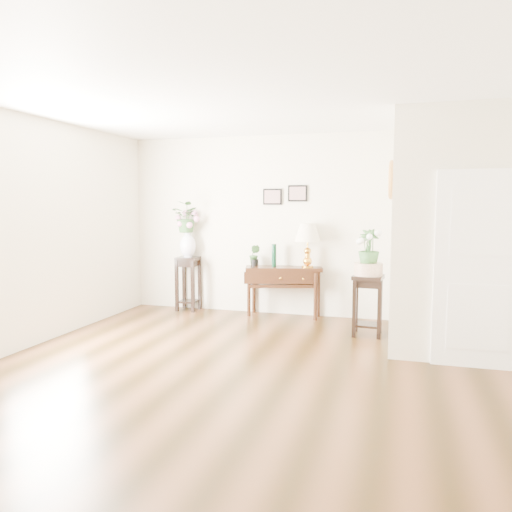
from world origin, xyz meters
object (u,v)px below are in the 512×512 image
at_px(plant_stand_a, 188,284).
at_px(plant_stand_b, 367,305).
at_px(table_lamp, 308,245).
at_px(console_table, 284,292).

xyz_separation_m(plant_stand_a, plant_stand_b, (2.93, -0.78, -0.04)).
height_order(table_lamp, plant_stand_b, table_lamp).
height_order(console_table, plant_stand_a, plant_stand_a).
distance_m(plant_stand_a, plant_stand_b, 3.03).
relative_size(console_table, plant_stand_b, 1.45).
xyz_separation_m(console_table, plant_stand_a, (-1.60, 0.00, 0.05)).
xyz_separation_m(console_table, plant_stand_b, (1.33, -0.78, 0.01)).
height_order(table_lamp, plant_stand_a, table_lamp).
height_order(plant_stand_a, plant_stand_b, plant_stand_a).
bearing_deg(console_table, table_lamp, -15.27).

